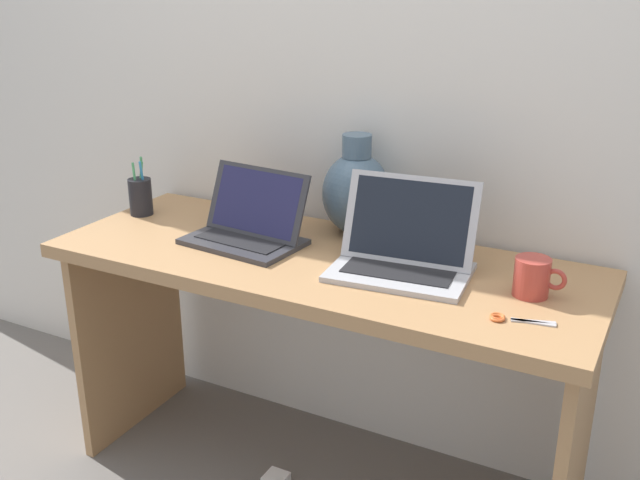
{
  "coord_description": "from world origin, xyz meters",
  "views": [
    {
      "loc": [
        0.88,
        -1.67,
        1.51
      ],
      "look_at": [
        0.0,
        0.0,
        0.81
      ],
      "focal_mm": 41.02,
      "sensor_mm": 36.0,
      "label": 1
    }
  ],
  "objects_px": {
    "scissors": "(510,319)",
    "power_brick": "(276,479)",
    "laptop_right": "(405,248)",
    "coffee_mug": "(533,277)",
    "green_vase": "(356,191)",
    "pen_cup": "(141,196)",
    "laptop_left": "(250,223)"
  },
  "relations": [
    {
      "from": "green_vase",
      "to": "coffee_mug",
      "type": "bearing_deg",
      "value": -20.51
    },
    {
      "from": "laptop_right",
      "to": "scissors",
      "type": "relative_size",
      "value": 2.59
    },
    {
      "from": "laptop_right",
      "to": "coffee_mug",
      "type": "height_order",
      "value": "laptop_right"
    },
    {
      "from": "laptop_right",
      "to": "green_vase",
      "type": "relative_size",
      "value": 1.26
    },
    {
      "from": "laptop_left",
      "to": "pen_cup",
      "type": "distance_m",
      "value": 0.45
    },
    {
      "from": "laptop_right",
      "to": "power_brick",
      "type": "xyz_separation_m",
      "value": [
        -0.36,
        -0.1,
        -0.81
      ]
    },
    {
      "from": "laptop_right",
      "to": "power_brick",
      "type": "height_order",
      "value": "laptop_right"
    },
    {
      "from": "pen_cup",
      "to": "scissors",
      "type": "distance_m",
      "value": 1.27
    },
    {
      "from": "laptop_left",
      "to": "green_vase",
      "type": "bearing_deg",
      "value": 41.73
    },
    {
      "from": "laptop_left",
      "to": "laptop_right",
      "type": "bearing_deg",
      "value": 0.65
    },
    {
      "from": "laptop_left",
      "to": "power_brick",
      "type": "relative_size",
      "value": 5.02
    },
    {
      "from": "laptop_right",
      "to": "green_vase",
      "type": "distance_m",
      "value": 0.33
    },
    {
      "from": "scissors",
      "to": "power_brick",
      "type": "height_order",
      "value": "scissors"
    },
    {
      "from": "pen_cup",
      "to": "power_brick",
      "type": "distance_m",
      "value": 1.0
    },
    {
      "from": "laptop_left",
      "to": "pen_cup",
      "type": "relative_size",
      "value": 1.86
    },
    {
      "from": "power_brick",
      "to": "coffee_mug",
      "type": "bearing_deg",
      "value": 7.54
    },
    {
      "from": "laptop_left",
      "to": "laptop_right",
      "type": "xyz_separation_m",
      "value": [
        0.48,
        0.01,
        0.01
      ]
    },
    {
      "from": "scissors",
      "to": "power_brick",
      "type": "bearing_deg",
      "value": 174.37
    },
    {
      "from": "power_brick",
      "to": "laptop_left",
      "type": "bearing_deg",
      "value": 143.55
    },
    {
      "from": "green_vase",
      "to": "power_brick",
      "type": "height_order",
      "value": "green_vase"
    },
    {
      "from": "laptop_right",
      "to": "pen_cup",
      "type": "distance_m",
      "value": 0.93
    },
    {
      "from": "laptop_left",
      "to": "coffee_mug",
      "type": "relative_size",
      "value": 2.77
    },
    {
      "from": "scissors",
      "to": "power_brick",
      "type": "relative_size",
      "value": 2.1
    },
    {
      "from": "pen_cup",
      "to": "power_brick",
      "type": "xyz_separation_m",
      "value": [
        0.57,
        -0.14,
        -0.8
      ]
    },
    {
      "from": "pen_cup",
      "to": "scissors",
      "type": "bearing_deg",
      "value": -9.28
    },
    {
      "from": "coffee_mug",
      "to": "laptop_right",
      "type": "bearing_deg",
      "value": 178.92
    },
    {
      "from": "scissors",
      "to": "power_brick",
      "type": "xyz_separation_m",
      "value": [
        -0.68,
        0.07,
        -0.75
      ]
    },
    {
      "from": "laptop_left",
      "to": "green_vase",
      "type": "relative_size",
      "value": 1.17
    },
    {
      "from": "green_vase",
      "to": "pen_cup",
      "type": "relative_size",
      "value": 1.6
    },
    {
      "from": "coffee_mug",
      "to": "pen_cup",
      "type": "distance_m",
      "value": 1.27
    },
    {
      "from": "laptop_right",
      "to": "coffee_mug",
      "type": "xyz_separation_m",
      "value": [
        0.34,
        -0.01,
        -0.01
      ]
    },
    {
      "from": "laptop_left",
      "to": "power_brick",
      "type": "height_order",
      "value": "laptop_left"
    }
  ]
}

